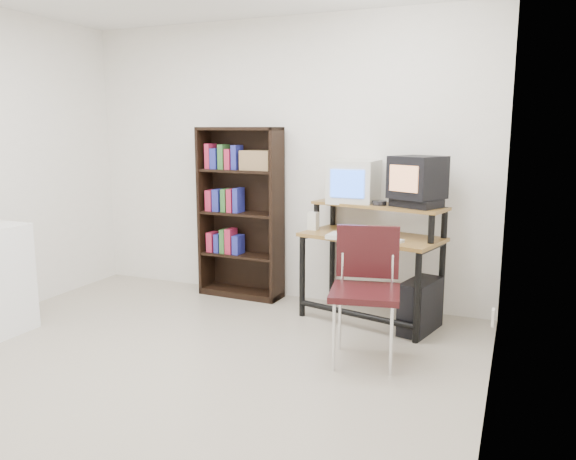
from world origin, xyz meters
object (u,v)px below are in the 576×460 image
at_px(computer_desk, 372,241).
at_px(pc_tower, 420,306).
at_px(crt_monitor, 354,182).
at_px(school_chair, 366,279).
at_px(crt_tv, 417,177).
at_px(bookshelf, 241,210).

relative_size(computer_desk, pc_tower, 2.74).
relative_size(crt_monitor, school_chair, 0.43).
distance_m(computer_desk, school_chair, 0.82).
bearing_deg(pc_tower, crt_tv, 133.04).
distance_m(pc_tower, bookshelf, 1.91).
xyz_separation_m(crt_monitor, school_chair, (0.38, -0.98, -0.58)).
distance_m(crt_monitor, bookshelf, 1.16).
xyz_separation_m(computer_desk, crt_tv, (0.34, 0.05, 0.54)).
distance_m(crt_tv, school_chair, 1.08).
height_order(crt_monitor, school_chair, crt_monitor).
relative_size(crt_monitor, crt_tv, 0.84).
xyz_separation_m(school_chair, bookshelf, (-1.50, 1.03, 0.26)).
height_order(computer_desk, crt_tv, crt_tv).
bearing_deg(bookshelf, pc_tower, -8.86).
bearing_deg(crt_tv, bookshelf, -159.90).
xyz_separation_m(crt_tv, pc_tower, (0.09, -0.16, -1.01)).
height_order(computer_desk, bookshelf, bookshelf).
bearing_deg(computer_desk, crt_monitor, 154.20).
bearing_deg(computer_desk, bookshelf, -176.26).
distance_m(crt_monitor, pc_tower, 1.19).
bearing_deg(bookshelf, crt_tv, -3.99).
distance_m(crt_monitor, school_chair, 1.20).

